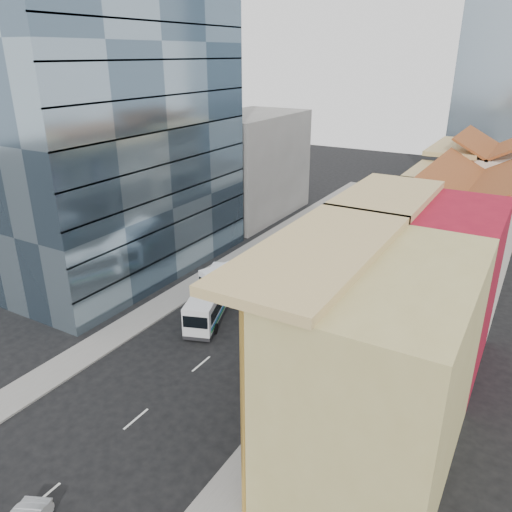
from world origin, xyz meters
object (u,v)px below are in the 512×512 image
Objects in this scene: office_tower at (119,126)px; bus_left_near at (212,297)px; shophouse_tan at (380,374)px; bus_right at (314,313)px; bus_left_far at (253,273)px.

bus_left_near is at bearing -17.51° from office_tower.
office_tower reaches higher than shophouse_tan.
bus_left_near is (13.29, -4.19, -13.40)m from office_tower.
bus_right is at bearing 127.58° from shophouse_tan.
shophouse_tan reaches higher than bus_left_far.
office_tower is 3.01× the size of bus_left_near.
bus_right reaches higher than bus_left_near.
bus_left_far is (0.69, 6.02, 0.17)m from bus_left_near.
bus_right is (9.21, 1.24, 0.39)m from bus_left_near.
bus_right is at bearing -7.48° from office_tower.
bus_left_far is 0.89× the size of bus_right.
bus_right is (22.50, -2.95, -13.01)m from office_tower.
bus_left_near is 9.30m from bus_right.
office_tower is 26.16m from bus_right.
shophouse_tan is 1.13× the size of bus_right.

